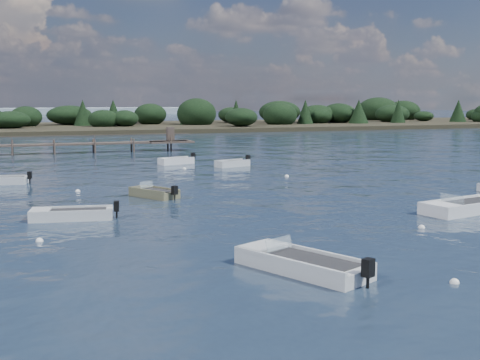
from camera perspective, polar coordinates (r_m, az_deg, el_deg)
name	(u,v)px	position (r m, az deg, el deg)	size (l,w,h in m)	color
ground	(121,144)	(81.37, -11.21, 3.37)	(400.00, 400.00, 0.00)	#152131
tender_far_grey	(4,182)	(45.21, -21.44, -0.17)	(3.49, 1.87, 1.10)	silver
dinghy_extra_b	(154,194)	(36.90, -8.14, -1.37)	(2.79, 3.44, 1.14)	#74714D
dinghy_mid_grey	(72,216)	(30.99, -15.66, -3.33)	(4.38, 2.13, 1.09)	silver
dinghy_mid_white_a	(466,209)	(33.84, 20.62, -2.58)	(5.75, 3.07, 1.32)	silver
tender_far_white	(176,162)	(55.34, -6.07, 1.69)	(3.63, 2.10, 1.22)	silver
tender_far_grey_b	(232,165)	(52.98, -0.72, 1.46)	(3.51, 2.14, 1.18)	silver
dinghy_near_olive	(302,266)	(21.11, 5.86, -8.15)	(3.72, 5.18, 1.28)	silver
buoy_a	(454,283)	(20.91, 19.67, -9.20)	(0.32, 0.32, 0.32)	white
buoy_b	(422,228)	(29.08, 16.83, -4.38)	(0.32, 0.32, 0.32)	white
buoy_c	(39,241)	(26.62, -18.48, -5.55)	(0.32, 0.32, 0.32)	white
buoy_e	(184,169)	(51.37, -5.29, 1.04)	(0.32, 0.32, 0.32)	white
buoy_extra_a	(287,177)	(46.30, 4.45, 0.33)	(0.32, 0.32, 0.32)	white
buoy_extra_b	(78,192)	(39.99, -15.13, -1.08)	(0.32, 0.32, 0.32)	white
far_headland	(214,118)	(125.78, -2.46, 5.88)	(190.00, 40.00, 5.80)	black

